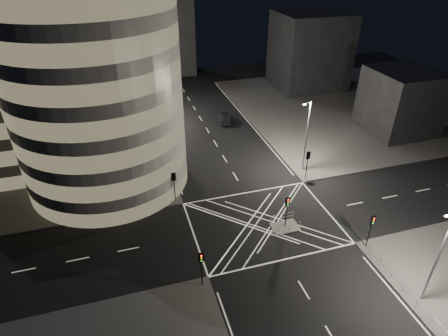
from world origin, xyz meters
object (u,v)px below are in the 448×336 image
object	(u,v)px
central_island	(285,227)
traffic_signal_fr	(308,160)
traffic_signal_fl	(174,182)
traffic_signal_nl	(201,263)
street_lamp_left_near	(160,143)
street_lamp_left_far	(144,94)
sedan	(223,118)
traffic_signal_nr	(371,225)
traffic_signal_island	(287,207)
street_lamp_right_near	(439,255)
street_lamp_right_far	(306,134)

from	to	relation	value
central_island	traffic_signal_fr	size ratio (longest dim) A/B	0.75
traffic_signal_fl	traffic_signal_fr	xyz separation A→B (m)	(17.60, 0.00, 0.00)
traffic_signal_nl	street_lamp_left_near	world-z (taller)	street_lamp_left_near
traffic_signal_fr	street_lamp_left_far	bearing A→B (deg)	128.17
sedan	street_lamp_left_far	bearing A→B (deg)	-5.23
central_island	traffic_signal_fl	bearing A→B (deg)	142.46
traffic_signal_fr	sedan	size ratio (longest dim) A/B	0.83
traffic_signal_fl	traffic_signal_nr	bearing A→B (deg)	-37.69
traffic_signal_nr	traffic_signal_fr	bearing A→B (deg)	90.00
traffic_signal_island	street_lamp_right_near	xyz separation A→B (m)	(7.44, -12.50, 2.63)
street_lamp_left_near	traffic_signal_nr	bearing A→B (deg)	-45.87
traffic_signal_island	street_lamp_left_far	xyz separation A→B (m)	(-11.44, 31.50, 2.63)
street_lamp_right_near	central_island	bearing A→B (deg)	120.75
street_lamp_right_near	sedan	size ratio (longest dim) A/B	2.08
street_lamp_right_near	traffic_signal_nr	bearing A→B (deg)	95.04
street_lamp_left_near	street_lamp_right_near	world-z (taller)	same
traffic_signal_fr	traffic_signal_island	xyz separation A→B (m)	(-6.80, -8.30, 0.00)
traffic_signal_nl	street_lamp_right_near	xyz separation A→B (m)	(18.24, -7.20, 2.63)
street_lamp_right_far	central_island	bearing A→B (deg)	-125.30
traffic_signal_island	traffic_signal_fr	bearing A→B (deg)	50.67
traffic_signal_nr	street_lamp_right_near	distance (m)	7.69
traffic_signal_fl	street_lamp_left_far	size ratio (longest dim) A/B	0.40
street_lamp_right_far	sedan	world-z (taller)	street_lamp_right_far
traffic_signal_nl	traffic_signal_fr	size ratio (longest dim) A/B	1.00
central_island	traffic_signal_island	bearing A→B (deg)	0.00
street_lamp_right_far	street_lamp_right_near	size ratio (longest dim) A/B	1.00
central_island	street_lamp_right_near	distance (m)	15.54
traffic_signal_nl	traffic_signal_nr	world-z (taller)	same
traffic_signal_island	street_lamp_right_near	bearing A→B (deg)	-59.25
street_lamp_right_far	street_lamp_left_near	bearing A→B (deg)	170.97
traffic_signal_island	street_lamp_left_far	distance (m)	33.61
traffic_signal_fl	traffic_signal_nl	distance (m)	13.60
street_lamp_left_far	street_lamp_right_far	distance (m)	28.23
traffic_signal_fl	traffic_signal_fr	size ratio (longest dim) A/B	1.00
traffic_signal_nr	street_lamp_left_far	bearing A→B (deg)	116.36
central_island	street_lamp_left_far	world-z (taller)	street_lamp_left_far
traffic_signal_fl	traffic_signal_nr	distance (m)	22.24
traffic_signal_nr	street_lamp_left_near	world-z (taller)	street_lamp_left_near
street_lamp_left_far	street_lamp_right_near	bearing A→B (deg)	-66.79
traffic_signal_nl	traffic_signal_island	bearing A→B (deg)	26.14
traffic_signal_nr	traffic_signal_nl	bearing A→B (deg)	180.00
traffic_signal_nr	traffic_signal_island	xyz separation A→B (m)	(-6.80, 5.30, 0.00)
central_island	traffic_signal_nl	bearing A→B (deg)	-153.86
traffic_signal_fl	traffic_signal_nr	size ratio (longest dim) A/B	1.00
street_lamp_left_far	traffic_signal_nl	bearing A→B (deg)	-89.01
street_lamp_left_far	street_lamp_right_far	size ratio (longest dim) A/B	1.00
traffic_signal_nl	street_lamp_right_far	xyz separation A→B (m)	(18.24, 15.80, 2.63)
street_lamp_right_far	street_lamp_right_near	bearing A→B (deg)	-90.00
traffic_signal_nl	traffic_signal_nr	distance (m)	17.60
sedan	traffic_signal_nl	bearing A→B (deg)	76.38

